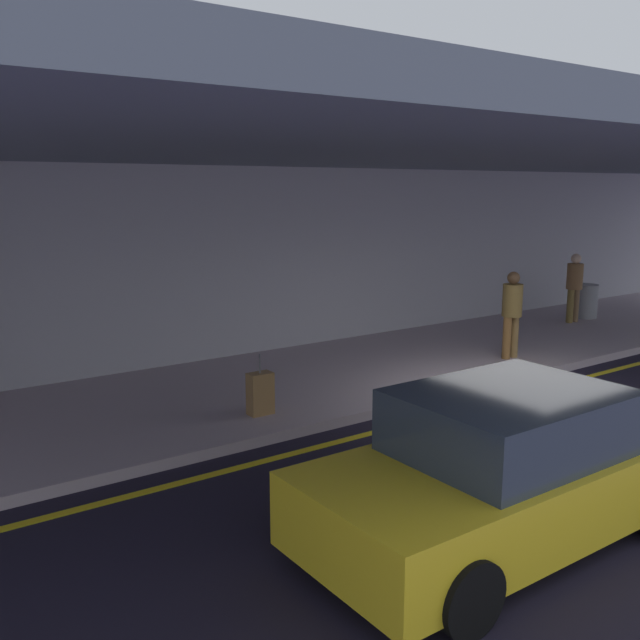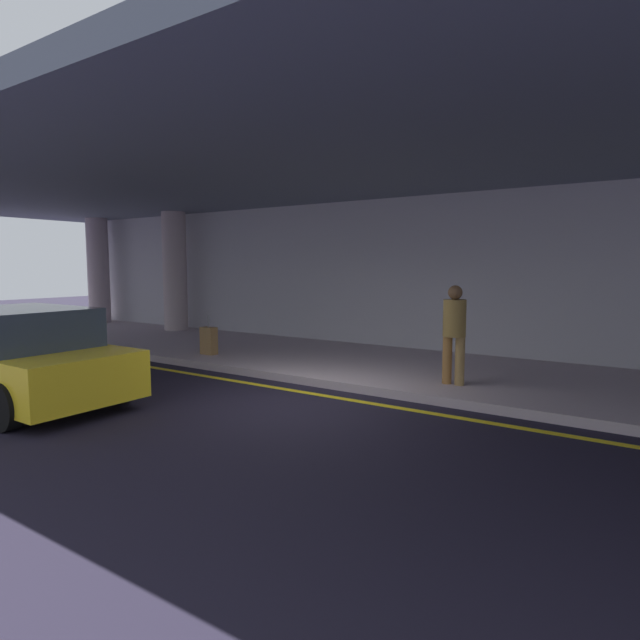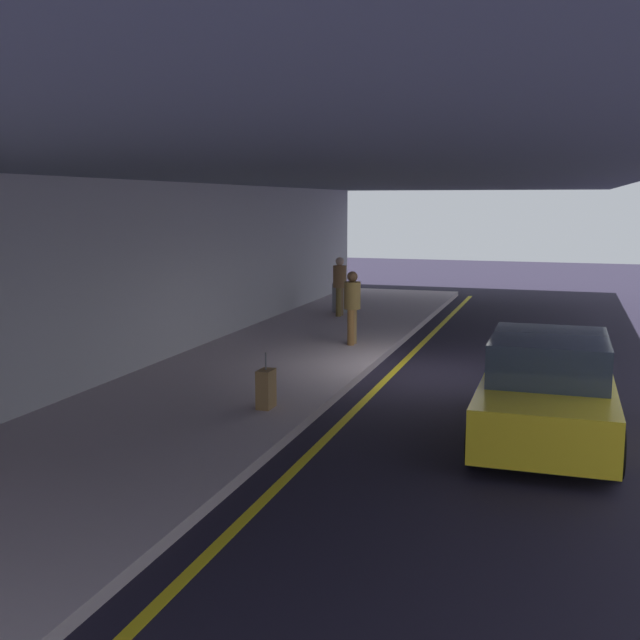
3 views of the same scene
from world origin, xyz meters
name	(u,v)px [view 2 (image 2 of 3)]	position (x,y,z in m)	size (l,w,h in m)	color
ground_plane	(295,401)	(0.00, 0.00, 0.00)	(60.00, 60.00, 0.00)	black
sidewalk	(384,366)	(0.00, 3.10, 0.07)	(26.00, 4.20, 0.15)	#B5A4AC
lane_stripe_yellow	(314,394)	(0.00, 0.56, 0.00)	(26.00, 0.14, 0.01)	yellow
support_column_far_left	(98,271)	(-12.00, 4.52, 1.97)	(0.73, 0.73, 3.65)	#B9A4AD
support_column_left_mid	(175,272)	(-8.00, 4.52, 1.97)	(0.73, 0.73, 3.65)	#BBA7AA
ceiling_overhang	(374,172)	(0.00, 2.60, 3.95)	(28.00, 13.20, 0.30)	slate
terminal_back_wall	(428,276)	(0.00, 5.35, 1.90)	(26.00, 0.30, 3.80)	#B5B3BD
car_yellow_taxi	(19,358)	(-3.55, -2.46, 0.71)	(4.10, 1.92, 1.50)	yellow
person_waiting_for_ride	(454,328)	(1.90, 1.95, 1.11)	(0.38, 0.38, 1.68)	olive
suitcase_upright_primary	(209,341)	(-3.77, 1.80, 0.46)	(0.36, 0.22, 0.90)	olive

